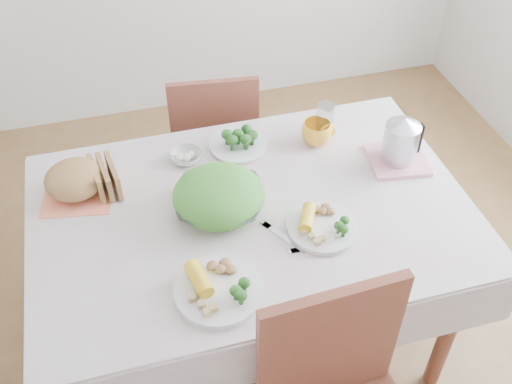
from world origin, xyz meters
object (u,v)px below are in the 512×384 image
object	(u,v)px
chair_far	(213,136)
electric_kettle	(402,135)
dinner_plate_right	(322,227)
yellow_mug	(317,133)
salad_bowl	(219,202)
dining_table	(252,280)
dinner_plate_left	(219,291)

from	to	relation	value
chair_far	electric_kettle	distance (m)	1.00
dinner_plate_right	electric_kettle	world-z (taller)	electric_kettle
dinner_plate_right	yellow_mug	distance (m)	0.47
salad_bowl	chair_far	bearing A→B (deg)	80.12
salad_bowl	dinner_plate_right	xyz separation A→B (m)	(0.31, -0.18, -0.03)
dining_table	dinner_plate_left	distance (m)	0.54
dining_table	salad_bowl	size ratio (longest dim) A/B	4.75
dinner_plate_left	dining_table	bearing A→B (deg)	59.15
chair_far	yellow_mug	distance (m)	0.70
dinner_plate_left	yellow_mug	bearing A→B (deg)	49.14
dinner_plate_left	electric_kettle	world-z (taller)	electric_kettle
salad_bowl	dinner_plate_left	size ratio (longest dim) A/B	1.09
dining_table	dinner_plate_left	world-z (taller)	dinner_plate_left
electric_kettle	yellow_mug	bearing A→B (deg)	145.06
dinner_plate_right	dining_table	bearing A→B (deg)	142.32
dining_table	chair_far	distance (m)	0.82
yellow_mug	electric_kettle	xyz separation A→B (m)	(0.25, -0.19, 0.08)
dinner_plate_left	dinner_plate_right	distance (m)	0.42
salad_bowl	dinner_plate_left	bearing A→B (deg)	-103.33
chair_far	salad_bowl	distance (m)	0.86
dinner_plate_right	yellow_mug	size ratio (longest dim) A/B	2.06
dining_table	yellow_mug	world-z (taller)	yellow_mug
electric_kettle	salad_bowl	bearing A→B (deg)	-172.34
chair_far	electric_kettle	bearing A→B (deg)	135.49
salad_bowl	electric_kettle	bearing A→B (deg)	5.95
salad_bowl	yellow_mug	distance (m)	0.52
chair_far	dinner_plate_right	distance (m)	1.03
chair_far	yellow_mug	world-z (taller)	chair_far
dinner_plate_left	yellow_mug	world-z (taller)	yellow_mug
dinner_plate_left	dinner_plate_right	world-z (taller)	dinner_plate_left
dining_table	chair_far	xyz separation A→B (m)	(0.03, 0.81, 0.09)
dining_table	chair_far	bearing A→B (deg)	87.95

